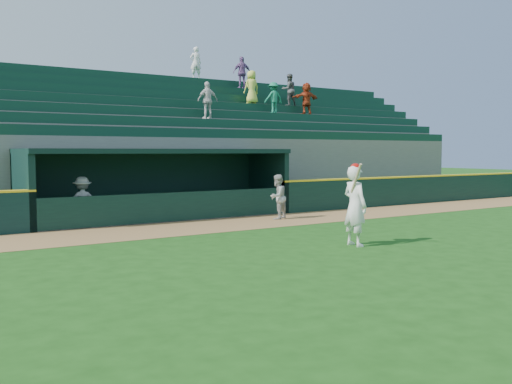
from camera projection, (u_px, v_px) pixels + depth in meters
ground at (292, 249)px, 13.84m from camera, size 120.00×120.00×0.00m
warning_track at (198, 227)px, 17.90m from camera, size 40.00×3.00×0.01m
field_wall_right at (419, 190)px, 26.00m from camera, size 15.50×0.30×1.20m
wall_stripe_right at (419, 176)px, 25.95m from camera, size 15.50×0.32×0.06m
dugout_player_front at (277, 197)px, 19.89m from camera, size 0.94×0.85×1.57m
dugout_player_inside at (83, 201)px, 18.14m from camera, size 1.09×0.72×1.57m
dugout at (157, 180)px, 20.39m from camera, size 9.40×2.80×2.46m
stands at (113, 151)px, 24.10m from camera, size 34.50×6.25×7.52m
batter_at_plate at (355, 205)px, 14.29m from camera, size 0.53×0.85×2.09m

